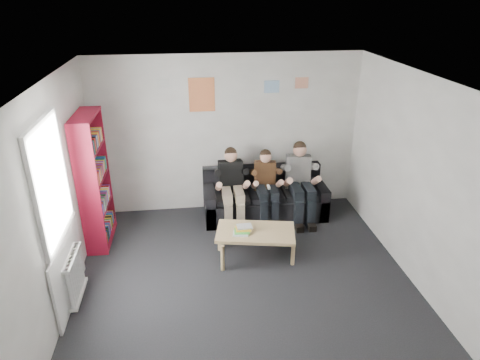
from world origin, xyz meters
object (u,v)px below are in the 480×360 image
Objects in this scene: coffee_table at (255,234)px; person_middle at (267,187)px; person_left at (232,188)px; sofa at (264,199)px; person_right at (301,183)px; bookshelf at (95,181)px.

coffee_table is 0.92× the size of person_middle.
person_left reaches higher than person_middle.
coffee_table is at bearing -83.18° from person_left.
sofa is 1.34m from coffee_table.
person_left is at bearing -170.51° from person_right.
person_left is at bearing 101.01° from coffee_table.
person_middle is (0.00, -0.19, 0.32)m from sofa.
sofa is 0.37m from person_middle.
person_left is 0.58m from person_middle.
bookshelf reaches higher than person_right.
sofa is 1.02× the size of bookshelf.
person_middle reaches higher than coffee_table.
sofa is at bearing 99.34° from person_middle.
person_right is (0.58, -0.20, 0.36)m from sofa.
sofa is at bearing 74.24° from coffee_table.
person_right is at bearing 49.29° from coffee_table.
person_right is at bearing 6.12° from bookshelf.
person_middle is 0.92× the size of person_right.
bookshelf is 2.51m from coffee_table.
person_right reaches higher than person_left.
person_middle is at bearing -170.96° from person_right.
person_right is at bearing 8.76° from person_middle.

